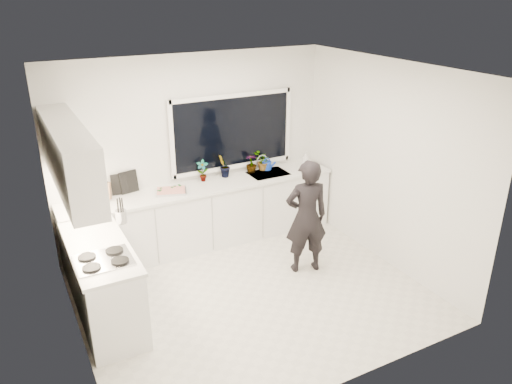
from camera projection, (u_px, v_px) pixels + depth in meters
floor at (251, 294)px, 6.16m from camera, size 4.00×3.50×0.02m
wall_back at (194, 150)px, 7.08m from camera, size 4.00×0.02×2.70m
wall_left at (64, 230)px, 4.77m from camera, size 0.02×3.50×2.70m
wall_right at (387, 164)px, 6.51m from camera, size 0.02×3.50×2.70m
ceiling at (250, 70)px, 5.12m from camera, size 4.00×3.50×0.02m
window at (232, 132)px, 7.23m from camera, size 1.80×0.02×1.00m
base_cabinets_back at (204, 216)px, 7.17m from camera, size 3.92×0.58×0.88m
base_cabinets_left at (104, 284)px, 5.55m from camera, size 0.58×1.60×0.88m
countertop_back at (203, 187)px, 6.99m from camera, size 3.94×0.62×0.04m
countertop_left at (99, 247)px, 5.38m from camera, size 0.62×1.60×0.04m
upper_cabinets at (69, 156)px, 5.25m from camera, size 0.34×2.10×0.70m
sink at (268, 176)px, 7.46m from camera, size 0.58×0.42×0.14m
faucet at (262, 162)px, 7.57m from camera, size 0.03×0.03×0.22m
stovetop at (103, 260)px, 5.07m from camera, size 0.56×0.48×0.03m
person at (306, 217)px, 6.40m from camera, size 0.63×0.49×1.53m
pizza_tray at (171, 191)px, 6.75m from camera, size 0.49×0.42×0.03m
pizza at (171, 190)px, 6.75m from camera, size 0.44×0.37×0.01m
watering_can at (267, 165)px, 7.58m from camera, size 0.16×0.16×0.13m
paper_towel_roll at (93, 193)px, 6.38m from camera, size 0.14×0.14×0.26m
knife_block at (105, 192)px, 6.49m from camera, size 0.16×0.14×0.22m
utensil_crock at (121, 216)px, 5.86m from camera, size 0.16×0.16×0.16m
picture_frame_large at (120, 184)px, 6.66m from camera, size 0.22×0.04×0.28m
picture_frame_small at (129, 182)px, 6.71m from camera, size 0.25×0.07×0.30m
herb_plants at (243, 164)px, 7.37m from camera, size 1.24×0.31×0.34m
soap_bottles at (306, 162)px, 7.51m from camera, size 0.14×0.14×0.29m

